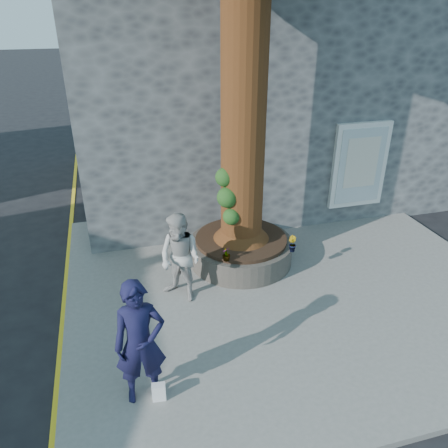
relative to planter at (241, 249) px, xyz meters
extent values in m
plane|color=black|center=(-0.80, -2.00, -0.41)|extent=(120.00, 120.00, 0.00)
cube|color=slate|center=(0.70, -1.00, -0.35)|extent=(9.00, 8.00, 0.12)
cube|color=yellow|center=(-3.85, -1.00, -0.41)|extent=(0.10, 30.00, 0.01)
cube|color=#444649|center=(1.70, 5.20, 2.59)|extent=(10.00, 8.00, 6.00)
cube|color=white|center=(3.50, 1.14, 1.29)|extent=(1.50, 0.12, 2.20)
cube|color=silver|center=(3.50, 1.08, 1.29)|extent=(1.25, 0.04, 1.95)
cube|color=silver|center=(3.50, 1.06, 1.39)|extent=(0.90, 0.02, 1.30)
cylinder|color=black|center=(0.00, 0.00, -0.03)|extent=(2.30, 2.30, 0.52)
cylinder|color=black|center=(0.00, 0.00, 0.27)|extent=(2.04, 2.04, 0.08)
cylinder|color=#452211|center=(0.00, 0.00, 4.06)|extent=(0.90, 0.90, 7.50)
cone|color=#452211|center=(0.00, 0.00, 0.66)|extent=(1.24, 1.24, 0.70)
sphere|color=#174216|center=(-0.38, -0.20, 1.41)|extent=(0.44, 0.44, 0.44)
sphere|color=#174216|center=(-0.32, -0.30, 1.01)|extent=(0.36, 0.36, 0.36)
sphere|color=#174216|center=(-0.40, -0.08, 1.81)|extent=(0.40, 0.40, 0.40)
imported|color=black|center=(-2.53, -3.30, 0.71)|extent=(0.73, 0.48, 2.01)
imported|color=#ADA9A5|center=(-1.55, -1.02, 0.61)|extent=(1.10, 1.11, 1.81)
cube|color=white|center=(-2.34, -3.43, -0.15)|extent=(0.21, 0.14, 0.28)
imported|color=gray|center=(0.43, 0.57, 0.49)|extent=(0.21, 0.17, 0.36)
imported|color=gray|center=(0.85, -0.85, 0.48)|extent=(0.21, 0.21, 0.34)
imported|color=gray|center=(-0.58, -0.85, 0.45)|extent=(0.23, 0.23, 0.29)
imported|color=gray|center=(0.05, 0.15, 0.46)|extent=(0.36, 0.37, 0.31)
camera|label=1|loc=(-2.64, -8.14, 4.98)|focal=35.00mm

